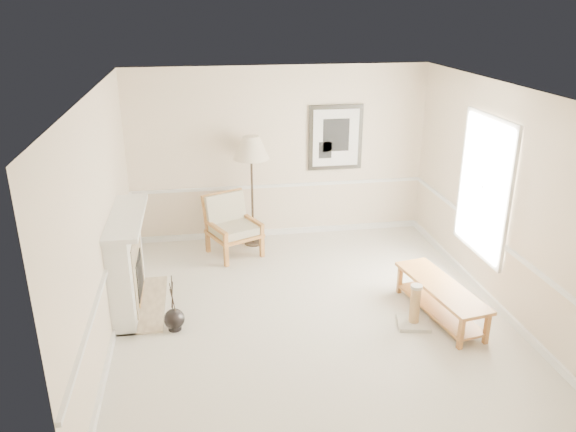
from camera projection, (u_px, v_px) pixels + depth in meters
The scene contains 8 objects.
ground at pixel (311, 314), 7.38m from camera, with size 5.50×5.50×0.00m, color silver.
room at pixel (323, 176), 6.80m from camera, with size 5.04×5.54×2.92m.
fireplace at pixel (127, 263), 7.35m from camera, with size 0.64×1.64×1.31m.
floor_vase at pixel (174, 320), 6.98m from camera, with size 0.26×0.26×0.76m.
armchair at pixel (231, 222), 9.01m from camera, with size 0.98×1.01×0.97m.
floor_lamp at pixel (251, 151), 8.93m from camera, with size 0.71×0.71×1.85m.
bench at pixel (441, 295), 7.22m from camera, with size 0.73×1.64×0.45m.
scratching_post at pixel (414, 312), 7.07m from camera, with size 0.47×0.47×0.56m.
Camera 1 is at (-1.33, -6.29, 3.85)m, focal length 35.00 mm.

